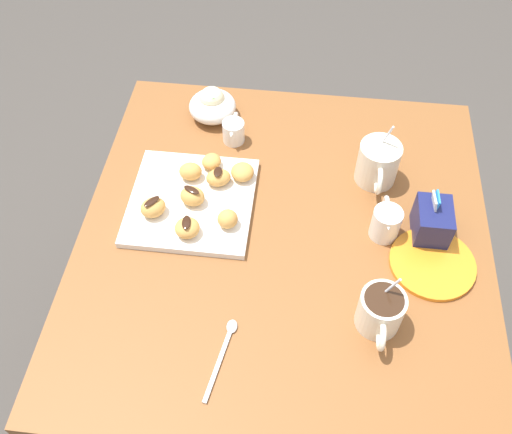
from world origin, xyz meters
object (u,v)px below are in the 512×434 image
object	(u,v)px
beignet_0	(228,219)
beignet_2	(192,196)
beignet_4	(218,178)
beignet_5	(242,172)
beignet_6	(211,162)
beignet_7	(187,228)
dining_table	(282,270)
saucer_orange_left	(432,263)
coffee_mug_cream_left	(378,163)
chocolate_sauce_pitcher	(234,130)
coffee_mug_cream_right	(381,311)
beignet_1	(153,207)
ice_cream_bowl	(212,105)
beignet_3	(190,171)
pastry_plate_square	(192,202)
cream_pitcher_white	(386,222)
sugar_caddy	(432,222)

from	to	relation	value
beignet_0	beignet_2	world-z (taller)	same
beignet_4	beignet_5	xyz separation A→B (m)	(-0.02, 0.05, -0.00)
beignet_6	beignet_7	world-z (taller)	beignet_7
dining_table	beignet_7	bearing A→B (deg)	-81.01
beignet_4	beignet_7	distance (m)	0.15
dining_table	saucer_orange_left	size ratio (longest dim) A/B	5.26
coffee_mug_cream_left	chocolate_sauce_pitcher	xyz separation A→B (m)	(-0.09, -0.33, -0.02)
coffee_mug_cream_right	beignet_1	size ratio (longest dim) A/B	2.41
saucer_orange_left	coffee_mug_cream_right	bearing A→B (deg)	-38.29
ice_cream_bowl	beignet_1	size ratio (longest dim) A/B	2.12
chocolate_sauce_pitcher	beignet_4	world-z (taller)	chocolate_sauce_pitcher
dining_table	ice_cream_bowl	xyz separation A→B (m)	(-0.34, -0.21, 0.18)
beignet_2	beignet_4	distance (m)	0.08
ice_cream_bowl	saucer_orange_left	world-z (taller)	ice_cream_bowl
beignet_5	saucer_orange_left	bearing A→B (deg)	66.62
ice_cream_bowl	beignet_2	bearing A→B (deg)	0.94
ice_cream_bowl	beignet_0	world-z (taller)	ice_cream_bowl
beignet_1	beignet_3	xyz separation A→B (m)	(-0.11, 0.06, 0.00)
beignet_5	pastry_plate_square	bearing A→B (deg)	-53.05
coffee_mug_cream_right	beignet_2	xyz separation A→B (m)	(-0.24, -0.39, -0.01)
pastry_plate_square	beignet_3	size ratio (longest dim) A/B	5.29
pastry_plate_square	saucer_orange_left	size ratio (longest dim) A/B	1.54
coffee_mug_cream_right	ice_cream_bowl	size ratio (longest dim) A/B	1.13
pastry_plate_square	beignet_6	distance (m)	0.11
beignet_7	beignet_1	bearing A→B (deg)	-118.17
pastry_plate_square	beignet_0	world-z (taller)	beignet_0
cream_pitcher_white	dining_table	bearing A→B (deg)	-82.49
sugar_caddy	coffee_mug_cream_left	bearing A→B (deg)	-142.54
coffee_mug_cream_right	beignet_2	bearing A→B (deg)	-121.00
coffee_mug_cream_left	dining_table	bearing A→B (deg)	-46.61
chocolate_sauce_pitcher	beignet_0	xyz separation A→B (m)	(0.27, 0.03, 0.00)
coffee_mug_cream_left	saucer_orange_left	distance (m)	0.25
saucer_orange_left	beignet_7	world-z (taller)	beignet_7
beignet_2	beignet_7	distance (m)	0.08
saucer_orange_left	beignet_2	xyz separation A→B (m)	(-0.09, -0.50, 0.03)
sugar_caddy	beignet_7	distance (m)	0.50
coffee_mug_cream_left	ice_cream_bowl	distance (m)	0.43
chocolate_sauce_pitcher	beignet_1	distance (m)	0.29
coffee_mug_cream_right	beignet_4	xyz separation A→B (m)	(-0.30, -0.35, -0.01)
sugar_caddy	beignet_1	size ratio (longest dim) A/B	1.96
pastry_plate_square	sugar_caddy	size ratio (longest dim) A/B	2.51
cream_pitcher_white	beignet_0	bearing A→B (deg)	-85.27
coffee_mug_cream_left	beignet_1	world-z (taller)	coffee_mug_cream_left
saucer_orange_left	coffee_mug_cream_left	bearing A→B (deg)	-152.86
cream_pitcher_white	beignet_4	world-z (taller)	cream_pitcher_white
dining_table	beignet_4	distance (m)	0.26
beignet_1	beignet_4	bearing A→B (deg)	129.00
ice_cream_bowl	saucer_orange_left	distance (m)	0.64
cream_pitcher_white	chocolate_sauce_pitcher	size ratio (longest dim) A/B	1.14
beignet_5	beignet_4	bearing A→B (deg)	-64.73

